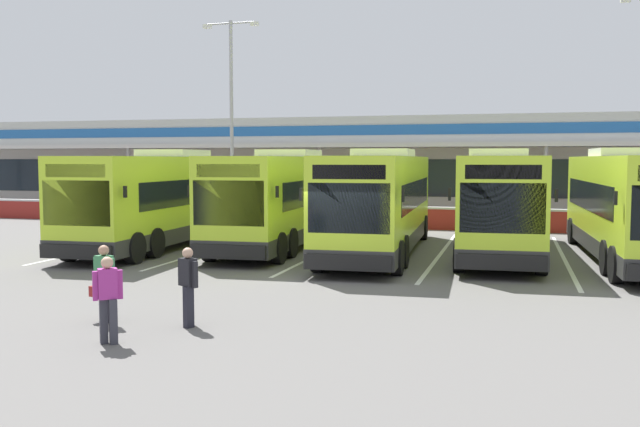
# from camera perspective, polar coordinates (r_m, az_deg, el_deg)

# --- Properties ---
(ground_plane) EXTENTS (200.00, 200.00, 0.00)m
(ground_plane) POSITION_cam_1_polar(r_m,az_deg,el_deg) (19.81, 2.14, -5.38)
(ground_plane) COLOR #605E5B
(terminal_building) EXTENTS (70.00, 13.00, 6.00)m
(terminal_building) POSITION_cam_1_polar(r_m,az_deg,el_deg) (46.12, 10.00, 3.96)
(terminal_building) COLOR #B7B7B2
(terminal_building) RESTS_ON ground
(red_barrier_wall) EXTENTS (60.00, 0.40, 1.10)m
(red_barrier_wall) POSITION_cam_1_polar(r_m,az_deg,el_deg) (33.91, 7.87, -0.35)
(red_barrier_wall) COLOR maroon
(red_barrier_wall) RESTS_ON ground
(coach_bus_leftmost) EXTENTS (3.31, 12.25, 3.78)m
(coach_bus_leftmost) POSITION_cam_1_polar(r_m,az_deg,el_deg) (27.76, -12.78, 1.06)
(coach_bus_leftmost) COLOR #B7DB2D
(coach_bus_leftmost) RESTS_ON ground
(coach_bus_left_centre) EXTENTS (3.31, 12.25, 3.78)m
(coach_bus_left_centre) POSITION_cam_1_polar(r_m,az_deg,el_deg) (27.11, -3.07, 1.09)
(coach_bus_left_centre) COLOR #B7DB2D
(coach_bus_left_centre) RESTS_ON ground
(coach_bus_centre) EXTENTS (3.31, 12.25, 3.78)m
(coach_bus_centre) POSITION_cam_1_polar(r_m,az_deg,el_deg) (24.95, 4.97, 0.78)
(coach_bus_centre) COLOR #B7DB2D
(coach_bus_centre) RESTS_ON ground
(coach_bus_right_centre) EXTENTS (3.31, 12.25, 3.78)m
(coach_bus_right_centre) POSITION_cam_1_polar(r_m,az_deg,el_deg) (25.72, 14.44, 0.77)
(coach_bus_right_centre) COLOR #B7DB2D
(coach_bus_right_centre) RESTS_ON ground
(coach_bus_rightmost) EXTENTS (3.31, 12.25, 3.78)m
(coach_bus_rightmost) POSITION_cam_1_polar(r_m,az_deg,el_deg) (25.20, 24.23, 0.44)
(coach_bus_rightmost) COLOR #B7DB2D
(coach_bus_rightmost) RESTS_ON ground
(bay_stripe_far_west) EXTENTS (0.14, 13.00, 0.01)m
(bay_stripe_far_west) POSITION_cam_1_polar(r_m,az_deg,el_deg) (29.36, -15.33, -2.29)
(bay_stripe_far_west) COLOR silver
(bay_stripe_far_west) RESTS_ON ground
(bay_stripe_west) EXTENTS (0.14, 13.00, 0.01)m
(bay_stripe_west) POSITION_cam_1_polar(r_m,az_deg,el_deg) (27.45, -7.78, -2.64)
(bay_stripe_west) COLOR silver
(bay_stripe_west) RESTS_ON ground
(bay_stripe_mid_west) EXTENTS (0.14, 13.00, 0.01)m
(bay_stripe_mid_west) POSITION_cam_1_polar(r_m,az_deg,el_deg) (26.07, 0.73, -2.98)
(bay_stripe_mid_west) COLOR silver
(bay_stripe_mid_west) RESTS_ON ground
(bay_stripe_centre) EXTENTS (0.14, 13.00, 0.01)m
(bay_stripe_centre) POSITION_cam_1_polar(r_m,az_deg,el_deg) (25.33, 9.96, -3.26)
(bay_stripe_centre) COLOR silver
(bay_stripe_centre) RESTS_ON ground
(bay_stripe_mid_east) EXTENTS (0.14, 13.00, 0.01)m
(bay_stripe_mid_east) POSITION_cam_1_polar(r_m,az_deg,el_deg) (25.27, 19.50, -3.47)
(bay_stripe_mid_east) COLOR silver
(bay_stripe_mid_east) RESTS_ON ground
(pedestrian_with_handbag) EXTENTS (0.64, 0.43, 1.62)m
(pedestrian_with_handbag) POSITION_cam_1_polar(r_m,az_deg,el_deg) (15.15, -17.43, -5.36)
(pedestrian_with_handbag) COLOR black
(pedestrian_with_handbag) RESTS_ON ground
(pedestrian_in_dark_coat) EXTENTS (0.48, 0.41, 1.62)m
(pedestrian_in_dark_coat) POSITION_cam_1_polar(r_m,az_deg,el_deg) (13.35, -17.13, -6.60)
(pedestrian_in_dark_coat) COLOR #33333D
(pedestrian_in_dark_coat) RESTS_ON ground
(pedestrian_child) EXTENTS (0.52, 0.40, 1.62)m
(pedestrian_child) POSITION_cam_1_polar(r_m,az_deg,el_deg) (14.31, -10.85, -5.75)
(pedestrian_child) COLOR black
(pedestrian_child) RESTS_ON ground
(lamp_post_west) EXTENTS (3.24, 0.28, 11.00)m
(lamp_post_west) POSITION_cam_1_polar(r_m,az_deg,el_deg) (38.97, -7.33, 8.73)
(lamp_post_west) COLOR #9E9EA3
(lamp_post_west) RESTS_ON ground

